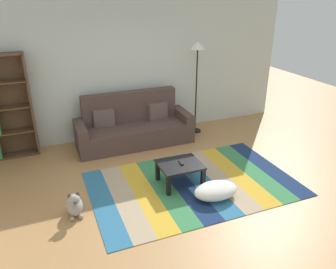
# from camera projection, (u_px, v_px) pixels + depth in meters

# --- Properties ---
(ground_plane) EXTENTS (14.00, 14.00, 0.00)m
(ground_plane) POSITION_uv_depth(u_px,v_px,m) (182.00, 193.00, 5.07)
(ground_plane) COLOR #B27F4C
(back_wall) EXTENTS (6.80, 0.10, 2.70)m
(back_wall) POSITION_uv_depth(u_px,v_px,m) (131.00, 70.00, 6.69)
(back_wall) COLOR silver
(back_wall) RESTS_ON ground_plane
(rug) EXTENTS (3.20, 2.00, 0.01)m
(rug) POSITION_uv_depth(u_px,v_px,m) (193.00, 184.00, 5.29)
(rug) COLOR teal
(rug) RESTS_ON ground_plane
(couch) EXTENTS (2.26, 0.80, 1.00)m
(couch) POSITION_uv_depth(u_px,v_px,m) (134.00, 127.00, 6.60)
(couch) COLOR #4C3833
(couch) RESTS_ON ground_plane
(coffee_table) EXTENTS (0.66, 0.55, 0.35)m
(coffee_table) POSITION_uv_depth(u_px,v_px,m) (180.00, 167.00, 5.18)
(coffee_table) COLOR black
(coffee_table) RESTS_ON rug
(pouf) EXTENTS (0.67, 0.44, 0.22)m
(pouf) POSITION_uv_depth(u_px,v_px,m) (216.00, 191.00, 4.90)
(pouf) COLOR white
(pouf) RESTS_ON rug
(dog) EXTENTS (0.22, 0.35, 0.40)m
(dog) POSITION_uv_depth(u_px,v_px,m) (75.00, 205.00, 4.51)
(dog) COLOR #9E998E
(dog) RESTS_ON ground_plane
(standing_lamp) EXTENTS (0.32, 0.32, 1.91)m
(standing_lamp) POSITION_uv_depth(u_px,v_px,m) (197.00, 58.00, 6.63)
(standing_lamp) COLOR black
(standing_lamp) RESTS_ON ground_plane
(tv_remote) EXTENTS (0.07, 0.15, 0.02)m
(tv_remote) POSITION_uv_depth(u_px,v_px,m) (181.00, 163.00, 5.17)
(tv_remote) COLOR black
(tv_remote) RESTS_ON coffee_table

